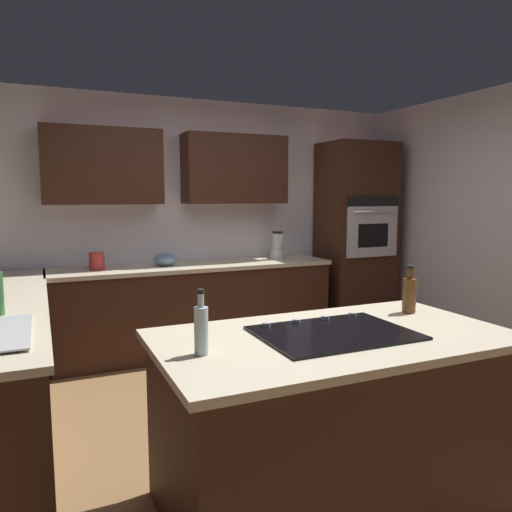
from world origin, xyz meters
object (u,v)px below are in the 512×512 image
object	(u,v)px
cooktop	(334,333)
mixing_bowl	(165,259)
oil_bottle	(201,329)
wall_oven	(356,238)
blender	(278,247)
second_bottle	(409,294)
kettle	(97,261)

from	to	relation	value
cooktop	mixing_bowl	xyz separation A→B (m)	(0.21, -2.75, 0.06)
cooktop	oil_bottle	bearing A→B (deg)	3.24
mixing_bowl	wall_oven	bearing A→B (deg)	178.94
cooktop	oil_bottle	world-z (taller)	oil_bottle
blender	second_bottle	size ratio (longest dim) A/B	1.08
blender	wall_oven	bearing A→B (deg)	177.61
blender	second_bottle	distance (m)	2.57
cooktop	mixing_bowl	bearing A→B (deg)	-85.71
wall_oven	second_bottle	bearing A→B (deg)	61.00
wall_oven	oil_bottle	bearing A→B (deg)	44.92
blender	kettle	distance (m)	1.90
kettle	oil_bottle	size ratio (longest dim) A/B	0.55
mixing_bowl	kettle	size ratio (longest dim) A/B	1.43
cooktop	kettle	bearing A→B (deg)	-72.69
cooktop	kettle	distance (m)	2.88
wall_oven	oil_bottle	xyz separation A→B (m)	(2.75, 2.74, -0.08)
second_bottle	wall_oven	bearing A→B (deg)	-119.00
blender	oil_bottle	xyz separation A→B (m)	(1.75, 2.79, -0.01)
second_bottle	mixing_bowl	bearing A→B (deg)	-71.21
oil_bottle	second_bottle	bearing A→B (deg)	-169.80
cooktop	second_bottle	xyz separation A→B (m)	(-0.66, -0.21, 0.11)
oil_bottle	blender	bearing A→B (deg)	-122.17
cooktop	kettle	size ratio (longest dim) A/B	4.69
wall_oven	blender	distance (m)	1.00
second_bottle	kettle	bearing A→B (deg)	-59.20
wall_oven	cooktop	xyz separation A→B (m)	(2.04, 2.70, -0.19)
oil_bottle	second_bottle	distance (m)	1.39
wall_oven	cooktop	distance (m)	3.40
cooktop	kettle	xyz separation A→B (m)	(0.86, -2.75, 0.07)
wall_oven	cooktop	bearing A→B (deg)	52.92
blender	oil_bottle	bearing A→B (deg)	57.83
mixing_bowl	oil_bottle	world-z (taller)	oil_bottle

